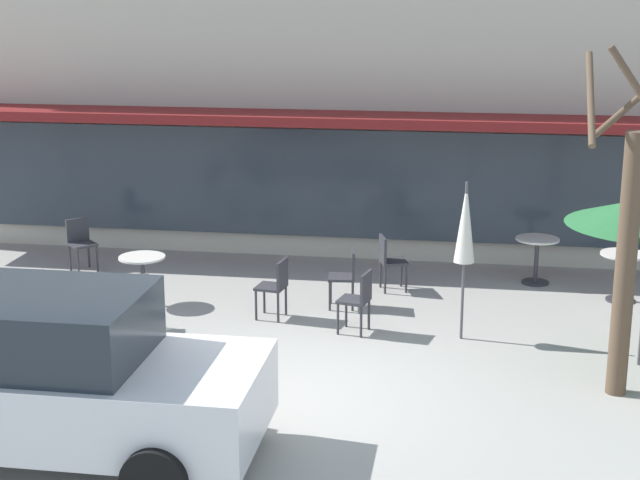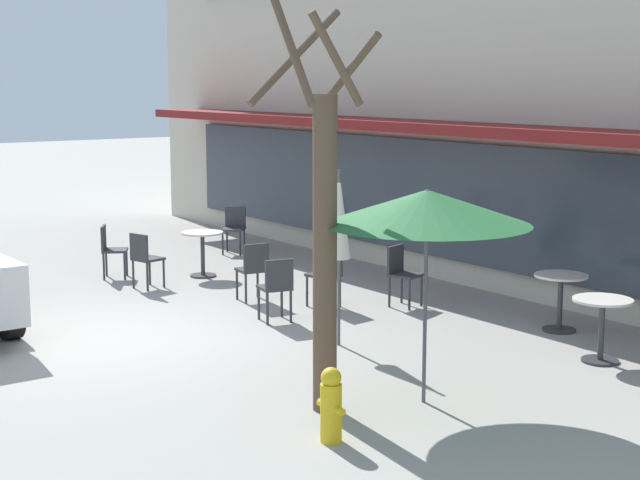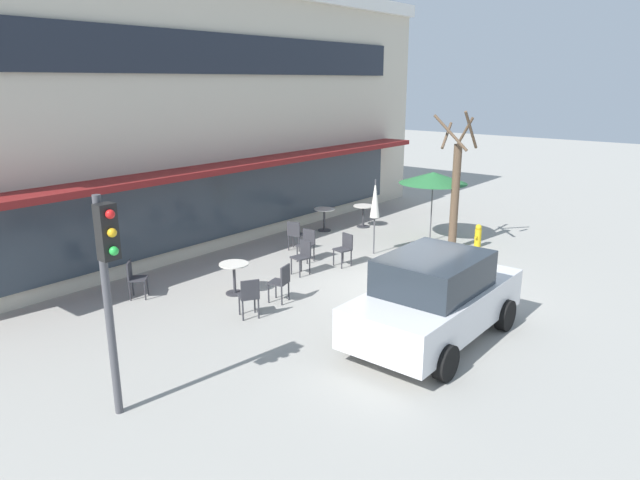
# 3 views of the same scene
# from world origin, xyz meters

# --- Properties ---
(ground_plane) EXTENTS (80.00, 80.00, 0.00)m
(ground_plane) POSITION_xyz_m (0.00, 0.00, 0.00)
(ground_plane) COLOR #9E9B93
(building_facade) EXTENTS (19.79, 9.10, 7.81)m
(building_facade) POSITION_xyz_m (0.00, 9.97, 3.90)
(building_facade) COLOR beige
(building_facade) RESTS_ON ground
(cafe_table_near_wall) EXTENTS (0.70, 0.70, 0.76)m
(cafe_table_near_wall) POSITION_xyz_m (4.39, 4.24, 0.52)
(cafe_table_near_wall) COLOR #333338
(cafe_table_near_wall) RESTS_ON ground
(cafe_table_streetside) EXTENTS (0.70, 0.70, 0.76)m
(cafe_table_streetside) POSITION_xyz_m (3.15, 4.97, 0.52)
(cafe_table_streetside) COLOR #333338
(cafe_table_streetside) RESTS_ON ground
(cafe_table_by_tree) EXTENTS (0.70, 0.70, 0.76)m
(cafe_table_by_tree) POSITION_xyz_m (-2.80, 2.93, 0.52)
(cafe_table_by_tree) COLOR #333338
(cafe_table_by_tree) RESTS_ON ground
(patio_umbrella_cream_folded) EXTENTS (0.28, 0.28, 2.20)m
(patio_umbrella_cream_folded) POSITION_xyz_m (2.00, 2.19, 1.63)
(patio_umbrella_cream_folded) COLOR #4C4C51
(patio_umbrella_cream_folded) RESTS_ON ground
(cafe_chair_0) EXTENTS (0.50, 0.50, 0.89)m
(cafe_chair_0) POSITION_xyz_m (0.81, 4.22, 0.53)
(cafe_chair_0) COLOR #333338
(cafe_chair_0) RESTS_ON ground
(cafe_chair_1) EXTENTS (0.55, 0.55, 0.89)m
(cafe_chair_1) POSITION_xyz_m (-3.58, 1.62, 0.53)
(cafe_chair_1) COLOR #333338
(cafe_chair_1) RESTS_ON ground
(cafe_chair_2) EXTENTS (0.44, 0.44, 0.89)m
(cafe_chair_2) POSITION_xyz_m (0.26, 3.28, 0.53)
(cafe_chair_2) COLOR #333338
(cafe_chair_2) RESTS_ON ground
(cafe_chair_3) EXTENTS (0.49, 0.49, 0.89)m
(cafe_chair_3) POSITION_xyz_m (-2.48, 1.71, 0.53)
(cafe_chair_3) COLOR #333338
(cafe_chair_3) RESTS_ON ground
(cafe_chair_4) EXTENTS (0.57, 0.57, 0.89)m
(cafe_chair_4) POSITION_xyz_m (-4.45, 4.53, 0.53)
(cafe_chair_4) COLOR #333338
(cafe_chair_4) RESTS_ON ground
(cafe_chair_5) EXTENTS (0.45, 0.45, 0.89)m
(cafe_chair_5) POSITION_xyz_m (-0.69, 2.62, 0.53)
(cafe_chair_5) COLOR #333338
(cafe_chair_5) RESTS_ON ground
(cafe_chair_6) EXTENTS (0.48, 0.48, 0.89)m
(cafe_chair_6) POSITION_xyz_m (0.58, 2.20, 0.53)
(cafe_chair_6) COLOR #333338
(cafe_chair_6) RESTS_ON ground
(parked_sedan) EXTENTS (4.20, 2.02, 1.76)m
(parked_sedan) POSITION_xyz_m (-2.06, -1.94, 0.88)
(parked_sedan) COLOR silver
(parked_sedan) RESTS_ON ground
(street_tree) EXTENTS (0.94, 1.10, 4.11)m
(street_tree) POSITION_xyz_m (3.84, 0.62, 1.84)
(street_tree) COLOR brown
(street_tree) RESTS_ON ground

